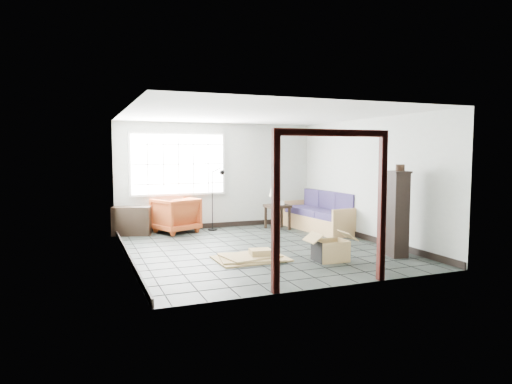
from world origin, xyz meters
name	(u,v)px	position (x,y,z in m)	size (l,w,h in m)	color
ground	(259,249)	(0.00, 0.00, 0.00)	(5.50, 5.50, 0.00)	black
room_shell	(258,163)	(0.00, 0.03, 1.68)	(5.02, 5.52, 2.61)	#A6ABA4
window_panel	(178,164)	(-1.00, 2.70, 1.60)	(2.32, 0.08, 1.52)	silver
doorway_trim	(332,189)	(0.00, -2.70, 1.38)	(1.80, 0.08, 2.20)	#39100D
futon_sofa	(322,216)	(2.22, 1.41, 0.34)	(1.02, 2.19, 0.94)	#9B6746
armchair	(176,213)	(-1.14, 2.40, 0.45)	(0.88, 0.83, 0.91)	maroon
side_table	(277,209)	(1.27, 1.94, 0.49)	(0.55, 0.55, 0.60)	black
table_lamp	(275,193)	(1.22, 1.98, 0.89)	(0.30, 0.30, 0.42)	black
projector	(278,203)	(1.28, 1.93, 0.65)	(0.27, 0.22, 0.09)	silver
floor_lamp	(217,197)	(-0.14, 2.37, 0.82)	(0.42, 0.27, 1.53)	black
console_shelf	(132,221)	(-2.15, 2.40, 0.33)	(0.90, 0.59, 0.65)	black
tall_shelf	(397,213)	(2.06, -1.54, 0.79)	(0.39, 0.47, 1.55)	black
pot	(400,168)	(2.07, -1.58, 1.61)	(0.17, 0.17, 0.12)	black
open_box	(330,250)	(0.78, -1.39, 0.18)	(0.90, 0.47, 0.50)	#9A774A
cardboard_pile	(252,257)	(-0.45, -0.80, 0.05)	(1.27, 0.99, 0.18)	#9A774A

